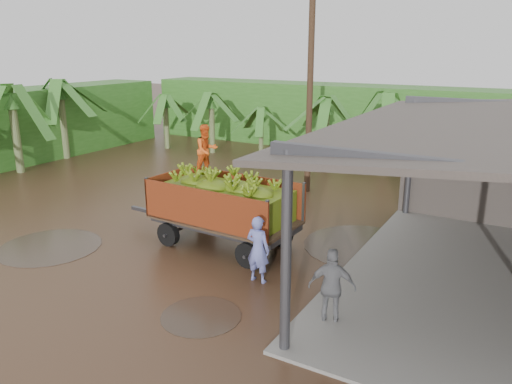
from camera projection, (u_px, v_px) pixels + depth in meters
ground at (185, 239)px, 15.31m from camera, size 100.00×100.00×0.00m
hedge_north at (326, 115)px, 29.06m from camera, size 22.00×3.00×3.60m
hedge_west at (9, 127)px, 24.83m from camera, size 3.00×18.00×3.60m
banana_trailer at (224, 204)px, 14.46m from camera, size 5.97×2.27×3.50m
man_blue at (258, 249)px, 12.34m from camera, size 0.64×0.43×1.72m
man_grey at (332, 287)px, 10.43m from camera, size 1.08×0.71×1.71m
utility_pole at (310, 87)px, 19.22m from camera, size 1.20×0.24×8.20m
banana_plants at (179, 134)px, 22.93m from camera, size 24.34×19.62×4.20m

